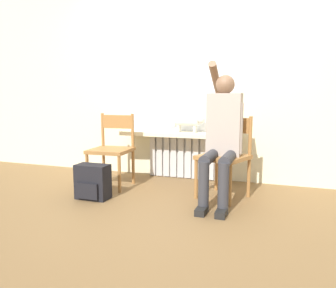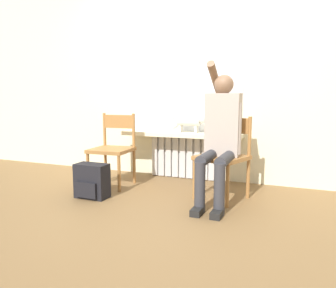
% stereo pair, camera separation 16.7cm
% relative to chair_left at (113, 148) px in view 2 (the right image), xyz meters
% --- Properties ---
extents(ground_plane, '(12.00, 12.00, 0.00)m').
position_rel_chair_left_xyz_m(ground_plane, '(0.66, -0.50, -0.45)').
color(ground_plane, brown).
extents(wall_with_window, '(7.00, 0.06, 2.70)m').
position_rel_chair_left_xyz_m(wall_with_window, '(0.66, 0.73, 0.90)').
color(wall_with_window, beige).
rests_on(wall_with_window, ground_plane).
extents(radiator, '(0.89, 0.08, 0.56)m').
position_rel_chair_left_xyz_m(radiator, '(0.66, 0.65, -0.17)').
color(radiator, silver).
rests_on(radiator, ground_plane).
extents(windowsill, '(1.52, 0.32, 0.05)m').
position_rel_chair_left_xyz_m(windowsill, '(0.66, 0.54, 0.13)').
color(windowsill, beige).
rests_on(windowsill, radiator).
extents(window_glass, '(1.46, 0.01, 1.07)m').
position_rel_chair_left_xyz_m(window_glass, '(0.66, 0.69, 0.69)').
color(window_glass, white).
rests_on(window_glass, windowsill).
extents(chair_left, '(0.47, 0.47, 0.85)m').
position_rel_chair_left_xyz_m(chair_left, '(0.00, 0.00, 0.00)').
color(chair_left, '#9E6B38').
rests_on(chair_left, ground_plane).
extents(chair_right, '(0.57, 0.57, 0.85)m').
position_rel_chair_left_xyz_m(chair_right, '(1.33, -0.00, 0.00)').
color(chair_right, '#9E6B38').
rests_on(chair_right, ground_plane).
extents(person, '(0.36, 1.04, 1.40)m').
position_rel_chair_left_xyz_m(person, '(1.31, -0.12, 0.25)').
color(person, '#333338').
rests_on(person, ground_plane).
extents(cat, '(0.52, 0.12, 0.24)m').
position_rel_chair_left_xyz_m(cat, '(0.78, 0.56, 0.30)').
color(cat, silver).
rests_on(cat, windowsill).
extents(backpack, '(0.34, 0.22, 0.36)m').
position_rel_chair_left_xyz_m(backpack, '(0.05, -0.52, -0.27)').
color(backpack, black).
rests_on(backpack, ground_plane).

